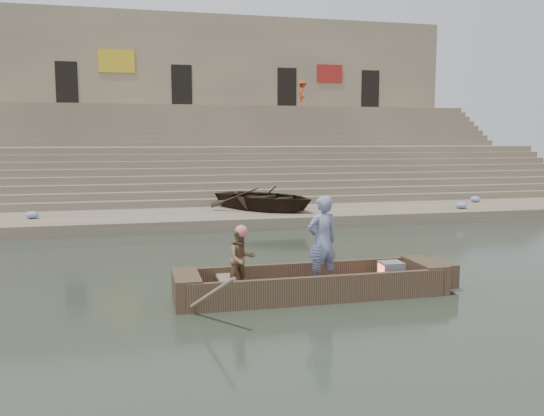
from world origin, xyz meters
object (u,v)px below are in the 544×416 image
object	(u,v)px
rowing_man	(241,259)
television	(391,271)
beached_rowboat	(265,198)
pedestrian	(303,94)
main_rowboat	(311,290)
standing_man	(322,241)

from	to	relation	value
rowing_man	television	size ratio (longest dim) A/B	2.67
rowing_man	beached_rowboat	world-z (taller)	rowing_man
pedestrian	rowing_man	bearing A→B (deg)	170.66
television	beached_rowboat	xyz separation A→B (m)	(-0.29, 10.81, 0.44)
pedestrian	beached_rowboat	bearing A→B (deg)	167.73
beached_rowboat	pedestrian	size ratio (longest dim) A/B	2.56
main_rowboat	rowing_man	bearing A→B (deg)	177.92
standing_man	beached_rowboat	bearing A→B (deg)	-110.19
standing_man	beached_rowboat	xyz separation A→B (m)	(1.27, 10.88, -0.29)
standing_man	beached_rowboat	world-z (taller)	standing_man
rowing_man	beached_rowboat	distance (m)	11.15
standing_man	main_rowboat	bearing A→B (deg)	-31.76
beached_rowboat	standing_man	bearing A→B (deg)	-133.79
television	pedestrian	distance (m)	25.82
beached_rowboat	pedestrian	bearing A→B (deg)	30.85
main_rowboat	standing_man	bearing A→B (deg)	-18.24
television	main_rowboat	bearing A→B (deg)	180.00
rowing_man	pedestrian	xyz separation A→B (m)	(8.51, 24.58, 5.24)
beached_rowboat	pedestrian	xyz separation A→B (m)	(5.59, 13.82, 5.21)
main_rowboat	beached_rowboat	size ratio (longest dim) A/B	1.12
main_rowboat	pedestrian	bearing A→B (deg)	74.00
rowing_man	pedestrian	bearing A→B (deg)	56.85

